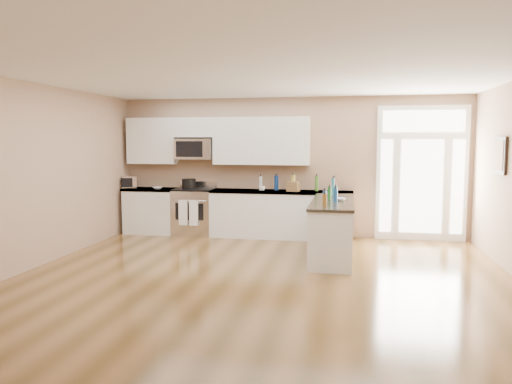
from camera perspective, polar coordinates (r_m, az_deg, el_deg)
ground at (r=6.48m, az=-0.41°, el=-11.42°), size 8.00×8.00×0.00m
room_shell at (r=6.19m, az=-0.42°, el=3.86°), size 8.00×8.00×8.00m
back_cabinet_left at (r=10.68m, az=-11.79°, el=-2.26°), size 1.10×0.66×0.94m
back_cabinet_right at (r=9.97m, az=2.81°, el=-2.73°), size 2.85×0.66×0.94m
peninsula_cabinet at (r=8.45m, az=8.73°, el=-4.37°), size 0.69×2.32×0.94m
upper_cabinet_left at (r=10.71m, az=-11.71°, el=5.74°), size 1.04×0.33×0.95m
upper_cabinet_right at (r=10.06m, az=0.61°, el=5.86°), size 1.94×0.33×0.95m
upper_cabinet_short at (r=10.40m, az=-6.96°, el=7.33°), size 0.82×0.33×0.40m
microwave at (r=10.36m, az=-7.00°, el=4.91°), size 0.78×0.41×0.42m
entry_door at (r=10.14m, az=18.38°, el=2.04°), size 1.70×0.10×2.60m
wall_art_near at (r=8.58m, az=26.12°, el=3.76°), size 0.05×0.58×0.58m
kitchen_range at (r=10.35m, az=-7.05°, el=-2.21°), size 0.80×0.71×1.08m
stockpot at (r=10.26m, az=-7.67°, el=0.97°), size 0.29×0.29×0.22m
toaster_oven at (r=10.78m, az=-14.26°, el=1.11°), size 0.36×0.33×0.25m
cardboard_box at (r=9.78m, az=4.27°, el=0.62°), size 0.26×0.22×0.19m
bowl_left at (r=10.43m, az=-11.19°, el=0.45°), size 0.21×0.21×0.04m
bowl_peninsula at (r=8.34m, az=9.66°, el=-0.83°), size 0.18×0.18×0.05m
cup_counter at (r=9.88m, az=0.71°, el=0.41°), size 0.15×0.15×0.09m
counter_bottles at (r=9.27m, az=5.97°, el=0.57°), size 1.59×2.46×0.32m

